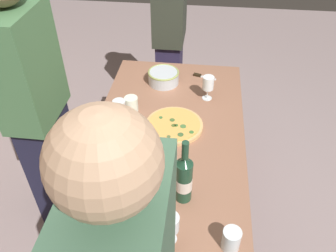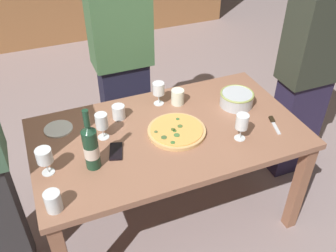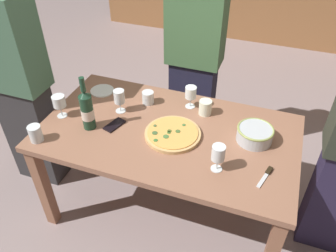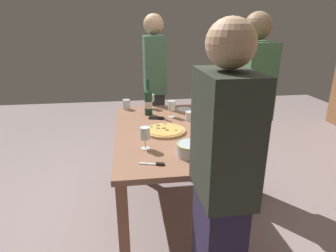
{
  "view_description": "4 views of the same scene",
  "coord_description": "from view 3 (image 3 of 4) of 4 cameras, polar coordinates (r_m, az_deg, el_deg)",
  "views": [
    {
      "loc": [
        -1.53,
        -0.18,
        2.09
      ],
      "look_at": [
        0.0,
        0.0,
        0.79
      ],
      "focal_mm": 36.8,
      "sensor_mm": 36.0,
      "label": 1
    },
    {
      "loc": [
        -0.66,
        -1.63,
        2.13
      ],
      "look_at": [
        0.0,
        0.0,
        0.79
      ],
      "focal_mm": 40.06,
      "sensor_mm": 36.0,
      "label": 2
    },
    {
      "loc": [
        0.55,
        -1.54,
        2.11
      ],
      "look_at": [
        0.0,
        0.0,
        0.79
      ],
      "focal_mm": 36.41,
      "sensor_mm": 36.0,
      "label": 3
    },
    {
      "loc": [
        2.29,
        -0.32,
        1.61
      ],
      "look_at": [
        0.0,
        0.0,
        0.79
      ],
      "focal_mm": 30.58,
      "sensor_mm": 36.0,
      "label": 4
    }
  ],
  "objects": [
    {
      "name": "wine_glass_by_bottle",
      "position": [
        2.29,
        -17.78,
        3.88
      ],
      "size": [
        0.08,
        0.08,
        0.15
      ],
      "color": "white",
      "rests_on": "dining_table"
    },
    {
      "name": "side_plate",
      "position": [
        2.53,
        -10.96,
        5.82
      ],
      "size": [
        0.17,
        0.17,
        0.01
      ],
      "primitive_type": "cylinder",
      "color": "white",
      "rests_on": "dining_table"
    },
    {
      "name": "wine_glass_near_pizza",
      "position": [
        2.25,
        -8.16,
        4.8
      ],
      "size": [
        0.07,
        0.07,
        0.16
      ],
      "color": "white",
      "rests_on": "dining_table"
    },
    {
      "name": "person_guest_right",
      "position": [
        2.67,
        4.45,
        11.28
      ],
      "size": [
        0.41,
        0.24,
        1.71
      ],
      "rotation": [
        0.0,
        0.0,
        -1.5
      ],
      "color": "#1D1D33",
      "rests_on": "ground"
    },
    {
      "name": "cell_phone",
      "position": [
        2.19,
        -8.94,
        0.18
      ],
      "size": [
        0.11,
        0.16,
        0.01
      ],
      "primitive_type": "cube",
      "rotation": [
        0.0,
        0.0,
        5.99
      ],
      "color": "black",
      "rests_on": "dining_table"
    },
    {
      "name": "person_host",
      "position": [
        2.56,
        -23.95,
        6.73
      ],
      "size": [
        0.43,
        0.24,
        1.73
      ],
      "rotation": [
        0.0,
        0.0,
        0.01
      ],
      "color": "#312F32",
      "rests_on": "ground"
    },
    {
      "name": "dining_table",
      "position": [
        2.19,
        0.0,
        -2.68
      ],
      "size": [
        1.6,
        0.9,
        0.75
      ],
      "color": "#95644C",
      "rests_on": "ground"
    },
    {
      "name": "cup_spare",
      "position": [
        2.18,
        -21.31,
        -1.17
      ],
      "size": [
        0.08,
        0.08,
        0.1
      ],
      "primitive_type": "cylinder",
      "color": "white",
      "rests_on": "dining_table"
    },
    {
      "name": "pizza_knife",
      "position": [
        1.93,
        16.16,
        -7.79
      ],
      "size": [
        0.07,
        0.17,
        0.02
      ],
      "color": "silver",
      "rests_on": "dining_table"
    },
    {
      "name": "wine_glass_far_right",
      "position": [
        2.28,
        3.83,
        5.54
      ],
      "size": [
        0.08,
        0.08,
        0.15
      ],
      "color": "white",
      "rests_on": "dining_table"
    },
    {
      "name": "cup_ceramic",
      "position": [
        2.25,
        6.26,
        3.11
      ],
      "size": [
        0.08,
        0.08,
        0.1
      ],
      "primitive_type": "cylinder",
      "color": "white",
      "rests_on": "dining_table"
    },
    {
      "name": "wine_glass_far_left",
      "position": [
        1.83,
        8.4,
        -4.68
      ],
      "size": [
        0.07,
        0.07,
        0.17
      ],
      "color": "white",
      "rests_on": "dining_table"
    },
    {
      "name": "serving_bowl",
      "position": [
        2.09,
        14.34,
        -1.27
      ],
      "size": [
        0.22,
        0.22,
        0.09
      ],
      "color": "silver",
      "rests_on": "dining_table"
    },
    {
      "name": "wine_bottle",
      "position": [
        2.13,
        -13.41,
        2.68
      ],
      "size": [
        0.08,
        0.08,
        0.36
      ],
      "color": "#1C3F2A",
      "rests_on": "dining_table"
    },
    {
      "name": "ground_plane",
      "position": [
        2.67,
        0.0,
        -13.27
      ],
      "size": [
        8.0,
        8.0,
        0.0
      ],
      "primitive_type": "plane",
      "color": "gray"
    },
    {
      "name": "pizza",
      "position": [
        2.09,
        0.79,
        -1.3
      ],
      "size": [
        0.35,
        0.35,
        0.03
      ],
      "color": "tan",
      "rests_on": "dining_table"
    },
    {
      "name": "cup_amber",
      "position": [
        2.35,
        -3.37,
        4.78
      ],
      "size": [
        0.08,
        0.08,
        0.09
      ],
      "primitive_type": "cylinder",
      "color": "white",
      "rests_on": "dining_table"
    }
  ]
}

